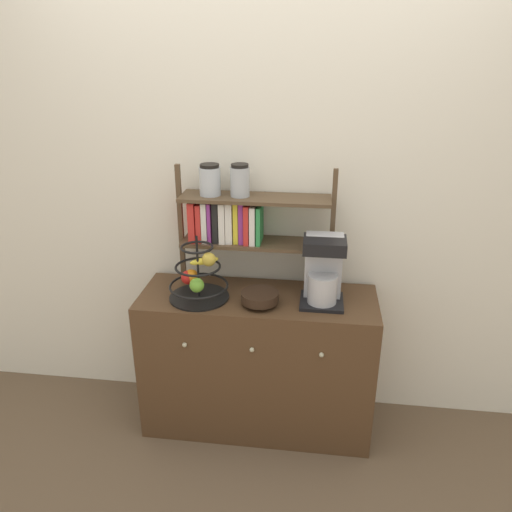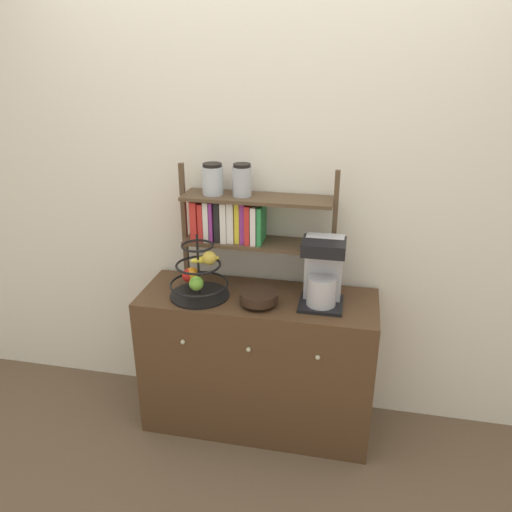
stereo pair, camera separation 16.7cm
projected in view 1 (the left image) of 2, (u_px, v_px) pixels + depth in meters
name	position (u px, v px, depth m)	size (l,w,h in m)	color
ground_plane	(252.00, 447.00, 2.65)	(12.00, 12.00, 0.00)	brown
wall_back	(264.00, 186.00, 2.60)	(7.00, 0.05, 2.60)	silver
sideboard	(258.00, 361.00, 2.70)	(1.22, 0.46, 0.79)	#4C331E
coffee_maker	(323.00, 271.00, 2.44)	(0.21, 0.21, 0.35)	black
fruit_stand	(198.00, 278.00, 2.50)	(0.30, 0.30, 0.34)	black
wooden_bowl	(260.00, 297.00, 2.46)	(0.19, 0.19, 0.07)	black
shelf_hutch	(235.00, 215.00, 2.54)	(0.81, 0.20, 0.65)	brown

